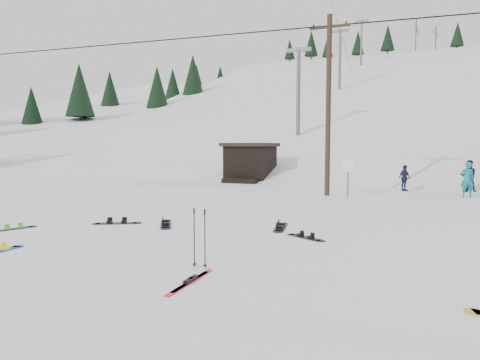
% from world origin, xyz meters
% --- Properties ---
extents(ground, '(200.00, 200.00, 0.00)m').
position_xyz_m(ground, '(0.00, 0.00, 0.00)').
color(ground, white).
rests_on(ground, ground).
extents(ski_slope, '(60.00, 85.24, 65.97)m').
position_xyz_m(ski_slope, '(0.00, 55.00, -12.00)').
color(ski_slope, white).
rests_on(ski_slope, ground).
extents(ridge_left, '(47.54, 95.03, 58.38)m').
position_xyz_m(ridge_left, '(-36.00, 48.00, -11.00)').
color(ridge_left, white).
rests_on(ridge_left, ground).
extents(treeline_left, '(20.00, 64.00, 10.00)m').
position_xyz_m(treeline_left, '(-34.00, 40.00, 0.00)').
color(treeline_left, black).
rests_on(treeline_left, ground).
extents(treeline_crest, '(50.00, 6.00, 10.00)m').
position_xyz_m(treeline_crest, '(0.00, 86.00, 0.00)').
color(treeline_crest, black).
rests_on(treeline_crest, ski_slope).
extents(utility_pole, '(2.00, 0.26, 9.00)m').
position_xyz_m(utility_pole, '(2.00, 14.00, 4.68)').
color(utility_pole, '#3A2819').
rests_on(utility_pole, ground).
extents(trail_sign, '(0.50, 0.09, 1.85)m').
position_xyz_m(trail_sign, '(3.10, 13.58, 1.27)').
color(trail_sign, '#595B60').
rests_on(trail_sign, ground).
extents(lift_hut, '(3.40, 4.10, 2.75)m').
position_xyz_m(lift_hut, '(-5.00, 20.94, 1.36)').
color(lift_hut, black).
rests_on(lift_hut, ground).
extents(lift_tower_near, '(2.20, 0.36, 8.00)m').
position_xyz_m(lift_tower_near, '(-4.00, 30.00, 7.86)').
color(lift_tower_near, '#595B60').
rests_on(lift_tower_near, ski_slope).
extents(lift_tower_mid, '(2.20, 0.36, 8.00)m').
position_xyz_m(lift_tower_mid, '(-4.00, 50.00, 14.36)').
color(lift_tower_mid, '#595B60').
rests_on(lift_tower_mid, ski_slope).
extents(lift_tower_far, '(2.20, 0.36, 8.00)m').
position_xyz_m(lift_tower_far, '(-4.00, 70.00, 20.86)').
color(lift_tower_far, '#595B60').
rests_on(lift_tower_far, ski_slope).
extents(hero_skis, '(0.13, 1.66, 0.09)m').
position_xyz_m(hero_skis, '(2.59, -0.94, 0.02)').
color(hero_skis, red).
rests_on(hero_skis, ground).
extents(ski_poles, '(0.34, 0.09, 1.23)m').
position_xyz_m(ski_poles, '(2.29, -0.02, 0.63)').
color(ski_poles, black).
rests_on(ski_poles, ground).
extents(board_scatter_a, '(1.41, 0.92, 0.11)m').
position_xyz_m(board_scatter_a, '(-2.59, 3.34, 0.03)').
color(board_scatter_a, black).
rests_on(board_scatter_a, ground).
extents(board_scatter_b, '(1.06, 1.49, 0.12)m').
position_xyz_m(board_scatter_b, '(-1.03, 3.80, 0.03)').
color(board_scatter_b, black).
rests_on(board_scatter_b, ground).
extents(board_scatter_c, '(0.61, 1.23, 0.09)m').
position_xyz_m(board_scatter_c, '(-4.83, 1.38, 0.02)').
color(board_scatter_c, black).
rests_on(board_scatter_c, ground).
extents(board_scatter_d, '(1.18, 0.74, 0.09)m').
position_xyz_m(board_scatter_d, '(3.57, 3.64, 0.02)').
color(board_scatter_d, black).
rests_on(board_scatter_d, ground).
extents(board_scatter_f, '(0.56, 1.61, 0.11)m').
position_xyz_m(board_scatter_f, '(2.50, 4.75, 0.03)').
color(board_scatter_f, black).
rests_on(board_scatter_f, ground).
extents(skier_teal, '(0.72, 0.55, 1.75)m').
position_xyz_m(skier_teal, '(8.48, 16.02, 0.87)').
color(skier_teal, '#0D7286').
rests_on(skier_teal, ground).
extents(skier_dark, '(0.87, 0.69, 1.74)m').
position_xyz_m(skier_dark, '(8.78, 18.92, 0.87)').
color(skier_dark, black).
rests_on(skier_dark, ground).
extents(skier_navy, '(0.83, 0.89, 1.46)m').
position_xyz_m(skier_navy, '(5.54, 17.92, 0.73)').
color(skier_navy, '#191B3F').
rests_on(skier_navy, ground).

